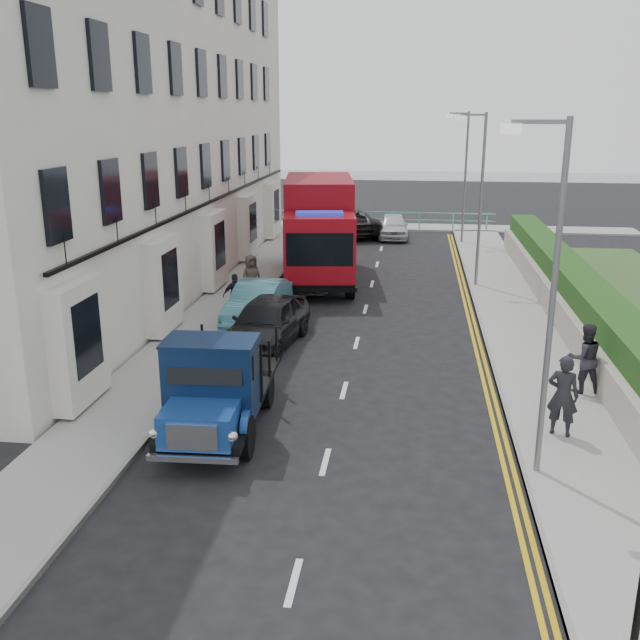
{
  "coord_description": "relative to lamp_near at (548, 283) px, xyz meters",
  "views": [
    {
      "loc": [
        1.66,
        -15.38,
        7.12
      ],
      "look_at": [
        -0.87,
        3.71,
        1.4
      ],
      "focal_mm": 40.0,
      "sensor_mm": 36.0,
      "label": 1
    }
  ],
  "objects": [
    {
      "name": "red_lorry",
      "position": [
        -6.52,
        16.57,
        -1.72
      ],
      "size": [
        3.86,
        8.47,
        4.28
      ],
      "rotation": [
        0.0,
        0.0,
        0.14
      ],
      "color": "black",
      "rests_on": "ground"
    },
    {
      "name": "pedestrian_east_far",
      "position": [
        1.92,
        4.45,
        -2.97
      ],
      "size": [
        1.0,
        0.85,
        1.82
      ],
      "primitive_type": "imported",
      "rotation": [
        0.0,
        0.0,
        3.33
      ],
      "color": "#2D2A34",
      "rests_on": "pavement_east"
    },
    {
      "name": "parked_car_rear",
      "position": [
        -6.78,
        15.31,
        -3.39
      ],
      "size": [
        2.17,
        4.37,
        1.22
      ],
      "primitive_type": "imported",
      "rotation": [
        0.0,
        0.0,
        0.11
      ],
      "color": "silver",
      "rests_on": "ground"
    },
    {
      "name": "garden_east",
      "position": [
        3.03,
        11.0,
        -3.1
      ],
      "size": [
        1.45,
        28.0,
        1.75
      ],
      "color": "#B2AD9E",
      "rests_on": "ground"
    },
    {
      "name": "seafront_car_left",
      "position": [
        -6.37,
        27.99,
        -3.21
      ],
      "size": [
        4.63,
        6.27,
        1.58
      ],
      "primitive_type": "imported",
      "rotation": [
        0.0,
        0.0,
        3.54
      ],
      "color": "black",
      "rests_on": "ground"
    },
    {
      "name": "sea_plane",
      "position": [
        -4.18,
        62.0,
        -4.0
      ],
      "size": [
        120.0,
        120.0,
        0.0
      ],
      "primitive_type": "plane",
      "color": "slate",
      "rests_on": "ground"
    },
    {
      "name": "promenade",
      "position": [
        -4.18,
        31.0,
        -3.94
      ],
      "size": [
        30.0,
        2.5,
        0.12
      ],
      "primitive_type": "cube",
      "color": "gray",
      "rests_on": "ground"
    },
    {
      "name": "pavement_east",
      "position": [
        1.12,
        11.0,
        -3.94
      ],
      "size": [
        2.6,
        38.0,
        0.12
      ],
      "primitive_type": "cube",
      "color": "gray",
      "rests_on": "ground"
    },
    {
      "name": "pavement_west",
      "position": [
        -9.38,
        11.0,
        -3.94
      ],
      "size": [
        2.4,
        38.0,
        0.12
      ],
      "primitive_type": "cube",
      "color": "gray",
      "rests_on": "ground"
    },
    {
      "name": "lamp_far",
      "position": [
        0.0,
        26.0,
        0.0
      ],
      "size": [
        1.23,
        0.18,
        7.0
      ],
      "color": "slate",
      "rests_on": "ground"
    },
    {
      "name": "parked_car_front",
      "position": [
        -6.94,
        7.38,
        -3.22
      ],
      "size": [
        2.43,
        4.74,
        1.55
      ],
      "primitive_type": "imported",
      "rotation": [
        0.0,
        0.0,
        -0.14
      ],
      "color": "black",
      "rests_on": "ground"
    },
    {
      "name": "pedestrian_west_far",
      "position": [
        -8.58,
        12.46,
        -3.02
      ],
      "size": [
        0.99,
        0.97,
        1.72
      ],
      "primitive_type": "imported",
      "rotation": [
        0.0,
        0.0,
        0.75
      ],
      "color": "#463932",
      "rests_on": "pavement_west"
    },
    {
      "name": "ground",
      "position": [
        -4.18,
        2.0,
        -4.0
      ],
      "size": [
        120.0,
        120.0,
        0.0
      ],
      "primitive_type": "plane",
      "color": "black",
      "rests_on": "ground"
    },
    {
      "name": "pedestrian_west_near",
      "position": [
        -8.58,
        10.03,
        -3.11
      ],
      "size": [
        0.97,
        0.66,
        1.53
      ],
      "primitive_type": "imported",
      "rotation": [
        0.0,
        0.0,
        3.49
      ],
      "color": "black",
      "rests_on": "pavement_west"
    },
    {
      "name": "bedford_lorry",
      "position": [
        -6.75,
        0.8,
        -2.92
      ],
      "size": [
        2.18,
        5.06,
        2.35
      ],
      "rotation": [
        0.0,
        0.0,
        0.04
      ],
      "color": "black",
      "rests_on": "ground"
    },
    {
      "name": "seafront_railing",
      "position": [
        -4.18,
        30.2,
        -3.42
      ],
      "size": [
        13.0,
        0.08,
        1.11
      ],
      "color": "#59B2A5",
      "rests_on": "ground"
    },
    {
      "name": "pedestrian_east_near",
      "position": [
        0.89,
        1.77,
        -2.94
      ],
      "size": [
        0.79,
        0.64,
        1.87
      ],
      "primitive_type": "imported",
      "rotation": [
        0.0,
        0.0,
        2.82
      ],
      "color": "black",
      "rests_on": "pavement_east"
    },
    {
      "name": "lamp_near",
      "position": [
        0.0,
        0.0,
        0.0
      ],
      "size": [
        1.23,
        0.18,
        7.0
      ],
      "color": "slate",
      "rests_on": "ground"
    },
    {
      "name": "terrace_west",
      "position": [
        -13.65,
        15.0,
        3.17
      ],
      "size": [
        6.31,
        30.2,
        14.25
      ],
      "color": "white",
      "rests_on": "ground"
    },
    {
      "name": "seafront_car_right",
      "position": [
        -3.68,
        27.36,
        -3.31
      ],
      "size": [
        1.8,
        4.11,
        1.38
      ],
      "primitive_type": "imported",
      "rotation": [
        0.0,
        0.0,
        0.04
      ],
      "color": "silver",
      "rests_on": "ground"
    },
    {
      "name": "parked_car_mid",
      "position": [
        -7.78,
        9.9,
        -3.3
      ],
      "size": [
        1.78,
        4.33,
        1.4
      ],
      "primitive_type": "imported",
      "rotation": [
        0.0,
        0.0,
        -0.07
      ],
      "color": "#519AAE",
      "rests_on": "ground"
    },
    {
      "name": "lamp_mid",
      "position": [
        0.0,
        16.0,
        0.0
      ],
      "size": [
        1.23,
        0.18,
        7.0
      ],
      "color": "slate",
      "rests_on": "ground"
    }
  ]
}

